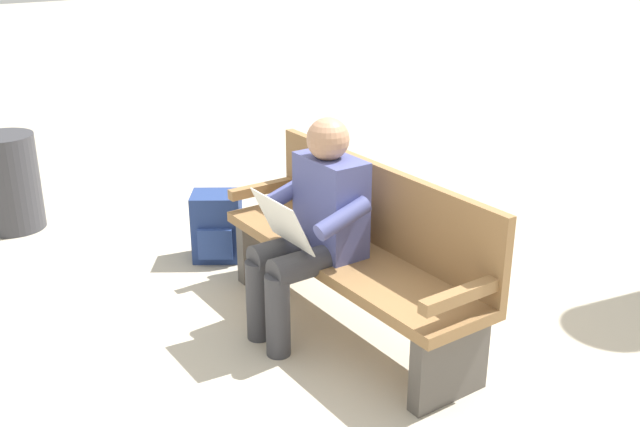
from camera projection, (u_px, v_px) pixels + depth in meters
The scene contains 5 objects.
ground_plane at pixel (346, 327), 4.06m from camera, with size 40.00×40.00×0.00m, color #B7AD99.
bench_near at pixel (358, 248), 3.93m from camera, with size 1.83×0.60×0.90m.
person_seated at pixel (313, 224), 3.80m from camera, with size 0.59×0.59×1.18m.
backpack at pixel (217, 227), 4.83m from camera, with size 0.40×0.40×0.45m.
trash_bin at pixel (9, 182), 5.27m from camera, with size 0.43×0.43×0.70m, color #38383D.
Camera 1 is at (-2.68, 2.33, 2.07)m, focal length 41.14 mm.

